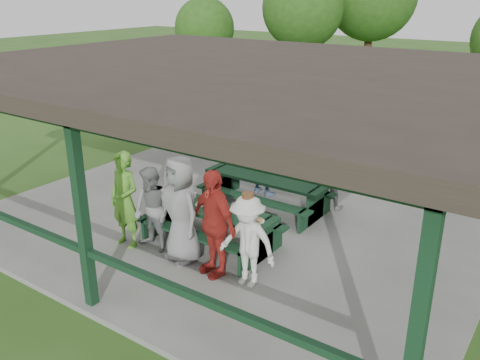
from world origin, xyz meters
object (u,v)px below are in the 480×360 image
Objects in this scene: contestant_white_fedora at (248,241)px; spectator_grey at (330,176)px; farm_trailer at (287,100)px; contestant_grey_mid at (181,210)px; pickup_truck at (433,124)px; contestant_grey_left at (152,210)px; spectator_lblue at (264,164)px; picnic_table_far at (266,188)px; contestant_red at (213,223)px; spectator_blue at (234,141)px; contestant_green at (125,200)px; picnic_table_near at (211,221)px.

spectator_grey is (-0.29, 3.68, -0.07)m from contestant_white_fedora.
farm_trailer is at bearing 114.79° from contestant_white_fedora.
contestant_grey_mid reaches higher than pickup_truck.
contestant_grey_left reaches higher than spectator_lblue.
picnic_table_far is at bearing 33.38° from spectator_grey.
contestant_grey_left is 3.51m from spectator_lblue.
contestant_white_fedora reaches higher than spectator_lblue.
contestant_red is at bearing 117.95° from spectator_lblue.
contestant_grey_left is at bearing -172.55° from pickup_truck.
contestant_red is 4.73m from spectator_blue.
spectator_grey is at bearing 164.07° from spectator_blue.
spectator_blue is (-1.21, 0.51, 0.22)m from spectator_lblue.
contestant_white_fedora is (2.64, 0.13, -0.13)m from contestant_green.
contestant_white_fedora is at bearing -84.85° from farm_trailer.
pickup_truck reaches higher than farm_trailer.
contestant_grey_left is at bearing -104.44° from picnic_table_far.
contestant_grey_mid reaches higher than contestant_grey_left.
spectator_blue is (-1.76, 3.25, 0.48)m from picnic_table_near.
spectator_grey is (1.61, 0.15, -0.02)m from spectator_lblue.
spectator_grey is 6.54m from pickup_truck.
contestant_grey_left is 1.08× the size of spectator_lblue.
spectator_lblue is 8.22m from farm_trailer.
pickup_truck is at bearing 78.25° from picnic_table_far.
picnic_table_near is 1.59m from contestant_white_fedora.
contestant_white_fedora is (1.39, -2.79, 0.30)m from picnic_table_far.
spectator_lblue is at bearing 148.54° from spectator_blue.
picnic_table_near is 10.95m from farm_trailer.
contestant_grey_left is 1.44m from contestant_red.
contestant_grey_left reaches higher than picnic_table_far.
contestant_red is 1.26× the size of spectator_lblue.
picnic_table_far is 2.87m from contestant_grey_left.
contestant_green is 0.57m from contestant_grey_left.
contestant_grey_left is 0.98× the size of contestant_white_fedora.
spectator_grey is 8.92m from farm_trailer.
pickup_truck is at bearing -126.63° from spectator_blue.
spectator_lblue is 6.98m from pickup_truck.
picnic_table_far is 2.93m from contestant_red.
spectator_lblue reaches higher than pickup_truck.
picnic_table_near is at bearing 147.74° from contestant_white_fedora.
pickup_truck is at bearing -99.67° from spectator_grey.
contestant_red is 11.96m from farm_trailer.
spectator_lblue is at bearing -85.59° from farm_trailer.
contestant_red is (0.74, -0.04, -0.04)m from contestant_grey_mid.
farm_trailer is (-2.40, 6.88, -0.40)m from spectator_blue.
contestant_white_fedora is at bearing 17.93° from contestant_red.
contestant_red is 0.38× the size of pickup_truck.
contestant_white_fedora is (0.67, 0.01, -0.15)m from contestant_red.
contestant_grey_mid is at bearing 5.08° from contestant_grey_left.
contestant_grey_mid reaches higher than spectator_lblue.
picnic_table_near is at bearing -88.74° from picnic_table_far.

